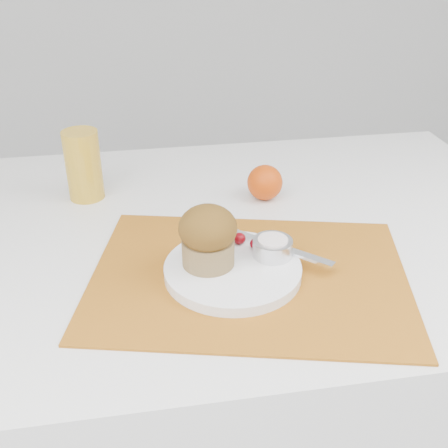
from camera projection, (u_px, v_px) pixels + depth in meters
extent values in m
cube|color=white|center=(225.00, 380.00, 1.19)|extent=(1.20, 0.80, 0.75)
cube|color=#A86017|center=(249.00, 276.00, 0.87)|extent=(0.56, 0.46, 0.00)
cylinder|color=white|center=(233.00, 270.00, 0.87)|extent=(0.27, 0.27, 0.02)
cylinder|color=silver|center=(273.00, 248.00, 0.88)|extent=(0.08, 0.08, 0.03)
cylinder|color=white|center=(273.00, 240.00, 0.88)|extent=(0.06, 0.06, 0.01)
ellipsoid|color=#4E0206|center=(239.00, 238.00, 0.92)|extent=(0.02, 0.02, 0.02)
ellipsoid|color=#51020A|center=(256.00, 244.00, 0.90)|extent=(0.02, 0.02, 0.02)
cube|color=white|center=(279.00, 247.00, 0.91)|extent=(0.15, 0.14, 0.00)
sphere|color=#D74707|center=(265.00, 183.00, 1.09)|extent=(0.07, 0.07, 0.07)
cylinder|color=gold|center=(83.00, 165.00, 1.08)|extent=(0.08, 0.08, 0.14)
cylinder|color=olive|center=(208.00, 251.00, 0.86)|extent=(0.10, 0.10, 0.04)
ellipsoid|color=#3E250B|center=(208.00, 228.00, 0.84)|extent=(0.09, 0.09, 0.07)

